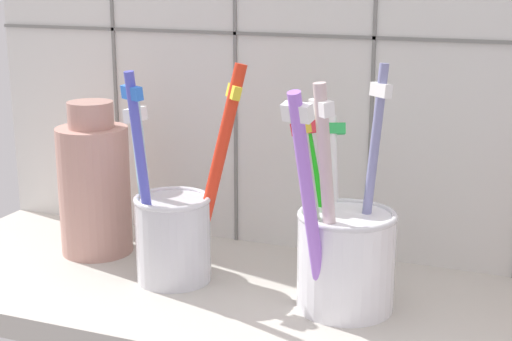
% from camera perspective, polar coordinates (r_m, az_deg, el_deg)
% --- Properties ---
extents(counter_slab, '(0.64, 0.22, 0.02)m').
position_cam_1_polar(counter_slab, '(0.64, -0.01, -9.72)').
color(counter_slab, '#BCB7AD').
rests_on(counter_slab, ground).
extents(tile_wall_back, '(0.64, 0.02, 0.45)m').
position_cam_1_polar(tile_wall_back, '(0.70, 3.71, 10.50)').
color(tile_wall_back, silver).
rests_on(tile_wall_back, ground).
extents(toothbrush_cup_left, '(0.10, 0.08, 0.18)m').
position_cam_1_polar(toothbrush_cup_left, '(0.65, -6.05, -4.18)').
color(toothbrush_cup_left, silver).
rests_on(toothbrush_cup_left, counter_slab).
extents(toothbrush_cup_right, '(0.09, 0.13, 0.19)m').
position_cam_1_polar(toothbrush_cup_right, '(0.60, 6.38, -5.68)').
color(toothbrush_cup_right, white).
rests_on(toothbrush_cup_right, counter_slab).
extents(ceramic_vase, '(0.06, 0.06, 0.14)m').
position_cam_1_polar(ceramic_vase, '(0.72, -11.74, -1.05)').
color(ceramic_vase, tan).
rests_on(ceramic_vase, counter_slab).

